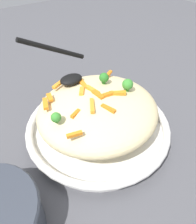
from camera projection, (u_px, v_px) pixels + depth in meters
name	position (u px, v px, depth m)	size (l,w,h in m)	color
ground_plane	(98.00, 133.00, 0.55)	(2.40, 2.40, 0.00)	#4C4C51
serving_bowl	(98.00, 127.00, 0.54)	(0.35, 0.35, 0.04)	white
pasta_mound	(98.00, 110.00, 0.50)	(0.28, 0.27, 0.09)	beige
carrot_piece_0	(74.00, 134.00, 0.39)	(0.03, 0.01, 0.01)	orange
carrot_piece_1	(108.00, 108.00, 0.44)	(0.03, 0.01, 0.01)	orange
carrot_piece_2	(117.00, 93.00, 0.48)	(0.04, 0.01, 0.01)	orange
carrot_piece_3	(84.00, 83.00, 0.52)	(0.04, 0.01, 0.01)	orange
carrot_piece_4	(92.00, 106.00, 0.44)	(0.04, 0.01, 0.01)	orange
carrot_piece_5	(82.00, 91.00, 0.48)	(0.03, 0.01, 0.01)	orange
carrot_piece_6	(50.00, 97.00, 0.48)	(0.03, 0.01, 0.01)	orange
carrot_piece_7	(46.00, 104.00, 0.46)	(0.04, 0.01, 0.01)	orange
carrot_piece_8	(108.00, 75.00, 0.55)	(0.04, 0.01, 0.01)	orange
carrot_piece_9	(98.00, 95.00, 0.47)	(0.03, 0.01, 0.01)	orange
carrot_piece_10	(58.00, 84.00, 0.51)	(0.03, 0.01, 0.01)	orange
carrot_piece_11	(93.00, 90.00, 0.49)	(0.04, 0.01, 0.01)	orange
carrot_piece_12	(108.00, 94.00, 0.47)	(0.02, 0.01, 0.01)	orange
carrot_piece_13	(75.00, 114.00, 0.44)	(0.03, 0.01, 0.01)	orange
broccoli_floret_0	(128.00, 85.00, 0.48)	(0.02, 0.02, 0.03)	#377928
broccoli_floret_1	(104.00, 78.00, 0.50)	(0.02, 0.02, 0.03)	#296820
broccoli_floret_2	(56.00, 118.00, 0.41)	(0.02, 0.02, 0.02)	#377928
serving_spoon	(64.00, 67.00, 0.52)	(0.17, 0.11, 0.10)	black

